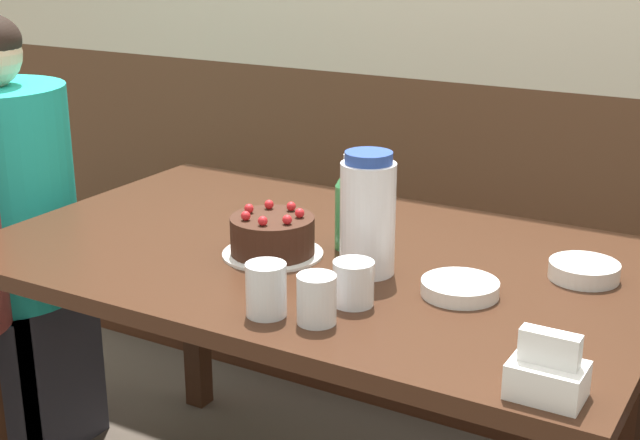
{
  "coord_description": "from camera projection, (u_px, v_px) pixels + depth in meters",
  "views": [
    {
      "loc": [
        0.89,
        -1.55,
        1.41
      ],
      "look_at": [
        -0.03,
        0.05,
        0.8
      ],
      "focal_mm": 50.0,
      "sensor_mm": 36.0,
      "label": 1
    }
  ],
  "objects": [
    {
      "name": "person_teal_shirt",
      "position": [
        7.0,
        242.0,
        2.4
      ],
      "size": [
        0.38,
        0.38,
        1.21
      ],
      "color": "#33333D",
      "rests_on": "ground_plane"
    },
    {
      "name": "bowl_soup_white",
      "position": [
        460.0,
        288.0,
        1.67
      ],
      "size": [
        0.15,
        0.15,
        0.03
      ],
      "color": "white",
      "rests_on": "dining_table"
    },
    {
      "name": "water_pitcher",
      "position": [
        368.0,
        215.0,
        1.75
      ],
      "size": [
        0.11,
        0.11,
        0.25
      ],
      "color": "white",
      "rests_on": "dining_table"
    },
    {
      "name": "bench_seat",
      "position": [
        454.0,
        328.0,
        2.75
      ],
      "size": [
        2.67,
        0.38,
        0.45
      ],
      "color": "#472314",
      "rests_on": "ground_plane"
    },
    {
      "name": "bowl_rice_small",
      "position": [
        584.0,
        271.0,
        1.75
      ],
      "size": [
        0.14,
        0.14,
        0.03
      ],
      "color": "white",
      "rests_on": "dining_table"
    },
    {
      "name": "dining_table",
      "position": [
        320.0,
        289.0,
        1.93
      ],
      "size": [
        1.41,
        0.88,
        0.75
      ],
      "color": "#381E11",
      "rests_on": "ground_plane"
    },
    {
      "name": "birthday_cake",
      "position": [
        273.0,
        236.0,
        1.86
      ],
      "size": [
        0.21,
        0.21,
        0.1
      ],
      "color": "white",
      "rests_on": "dining_table"
    },
    {
      "name": "glass_water_tall",
      "position": [
        266.0,
        289.0,
        1.58
      ],
      "size": [
        0.07,
        0.07,
        0.1
      ],
      "color": "silver",
      "rests_on": "dining_table"
    },
    {
      "name": "soju_bottle",
      "position": [
        350.0,
        205.0,
        1.89
      ],
      "size": [
        0.06,
        0.06,
        0.21
      ],
      "color": "#388E4C",
      "rests_on": "dining_table"
    },
    {
      "name": "napkin_holder",
      "position": [
        548.0,
        374.0,
        1.3
      ],
      "size": [
        0.11,
        0.08,
        0.11
      ],
      "color": "white",
      "rests_on": "dining_table"
    },
    {
      "name": "glass_shot_small",
      "position": [
        353.0,
        283.0,
        1.62
      ],
      "size": [
        0.08,
        0.08,
        0.08
      ],
      "color": "silver",
      "rests_on": "dining_table"
    },
    {
      "name": "glass_tumbler_short",
      "position": [
        317.0,
        299.0,
        1.55
      ],
      "size": [
        0.07,
        0.07,
        0.09
      ],
      "color": "silver",
      "rests_on": "dining_table"
    }
  ]
}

